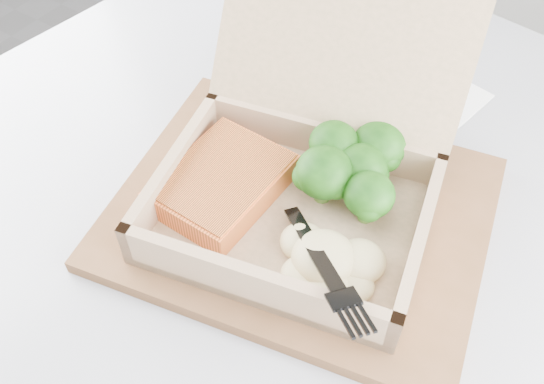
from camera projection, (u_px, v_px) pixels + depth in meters
The scene contains 8 objects.
cafe_table at pixel (290, 317), 0.71m from camera, with size 0.95×0.95×0.75m.
serving_tray at pixel (301, 212), 0.56m from camera, with size 0.33×0.27×0.01m, color brown.
takeout_container at pixel (310, 149), 0.53m from camera, with size 0.29×0.33×0.19m.
salmon_fillet at pixel (222, 183), 0.54m from camera, with size 0.09×0.12×0.02m, color orange.
broccoli_pile at pixel (359, 173), 0.54m from camera, with size 0.12×0.12×0.04m, color #276B17, non-canonical shape.
mashed_potatoes at pixel (324, 257), 0.49m from camera, with size 0.09×0.07×0.03m, color #C6B780.
plastic_fork at pixel (304, 226), 0.50m from camera, with size 0.14×0.12×0.04m.
receipt at pixel (423, 112), 0.66m from camera, with size 0.08×0.16×0.00m, color white.
Camera 1 is at (0.64, 0.19, 1.19)m, focal length 40.00 mm.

